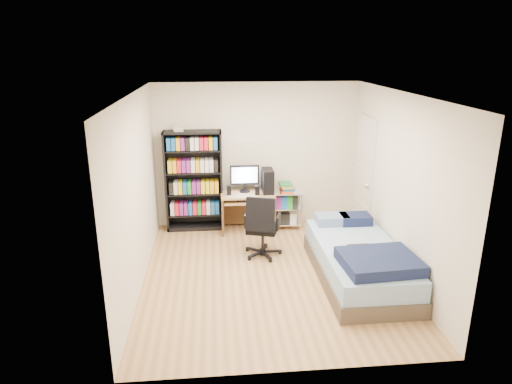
{
  "coord_description": "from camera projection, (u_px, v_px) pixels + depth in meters",
  "views": [
    {
      "loc": [
        -0.74,
        -5.69,
        3.07
      ],
      "look_at": [
        -0.16,
        0.4,
        1.1
      ],
      "focal_mm": 32.0,
      "sensor_mm": 36.0,
      "label": 1
    }
  ],
  "objects": [
    {
      "name": "wire_cart",
      "position": [
        287.0,
        199.0,
        7.92
      ],
      "size": [
        0.53,
        0.4,
        0.82
      ],
      "rotation": [
        0.0,
        0.0,
        -0.06
      ],
      "color": "white",
      "rests_on": "room"
    },
    {
      "name": "bed",
      "position": [
        359.0,
        261.0,
        6.21
      ],
      "size": [
        1.08,
        2.16,
        0.62
      ],
      "color": "brown",
      "rests_on": "room"
    },
    {
      "name": "computer_desk",
      "position": [
        253.0,
        196.0,
        7.8
      ],
      "size": [
        0.91,
        0.53,
        1.14
      ],
      "color": "#AB7E58",
      "rests_on": "room"
    },
    {
      "name": "office_chair",
      "position": [
        262.0,
        237.0,
        6.88
      ],
      "size": [
        0.73,
        0.73,
        0.98
      ],
      "rotation": [
        0.0,
        0.0,
        -0.3
      ],
      "color": "black",
      "rests_on": "room"
    },
    {
      "name": "media_shelf",
      "position": [
        194.0,
        180.0,
        7.77
      ],
      "size": [
        0.97,
        0.32,
        1.8
      ],
      "color": "black",
      "rests_on": "room"
    },
    {
      "name": "room",
      "position": [
        271.0,
        190.0,
        6.02
      ],
      "size": [
        3.58,
        4.08,
        2.58
      ],
      "color": "tan",
      "rests_on": "ground"
    },
    {
      "name": "door",
      "position": [
        364.0,
        177.0,
        7.53
      ],
      "size": [
        0.12,
        0.8,
        2.0
      ],
      "color": "silver",
      "rests_on": "room"
    }
  ]
}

